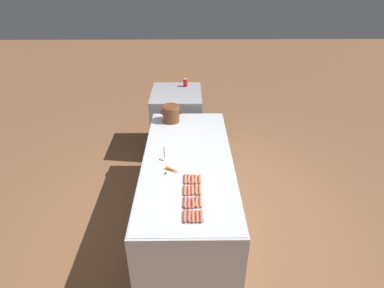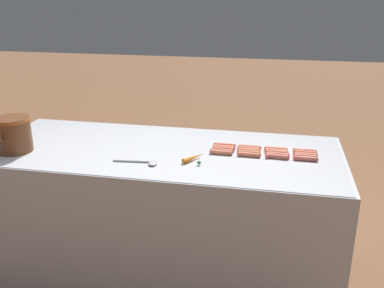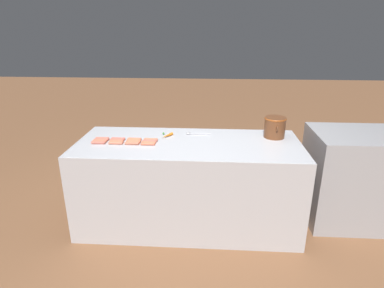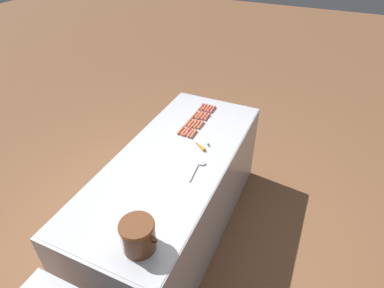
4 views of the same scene
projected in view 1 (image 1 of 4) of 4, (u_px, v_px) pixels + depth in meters
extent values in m
plane|color=brown|center=(188.00, 223.00, 3.77)|extent=(20.00, 20.00, 0.00)
cube|color=#BCBCC1|center=(188.00, 193.00, 3.54)|extent=(0.94, 2.24, 0.91)
cube|color=silver|center=(188.00, 158.00, 3.31)|extent=(0.92, 2.20, 0.00)
cube|color=#A0A0A4|center=(177.00, 122.00, 5.01)|extent=(0.75, 0.89, 0.98)
cylinder|color=#CF6651|center=(185.00, 216.00, 2.55)|extent=(0.03, 0.12, 0.03)
sphere|color=#CF6651|center=(185.00, 221.00, 2.49)|extent=(0.03, 0.03, 0.03)
sphere|color=#CF6651|center=(185.00, 211.00, 2.60)|extent=(0.03, 0.03, 0.03)
cylinder|color=#D36454|center=(185.00, 203.00, 2.69)|extent=(0.04, 0.12, 0.03)
sphere|color=#D36454|center=(186.00, 207.00, 2.64)|extent=(0.03, 0.03, 0.03)
sphere|color=#D36454|center=(185.00, 198.00, 2.74)|extent=(0.03, 0.03, 0.03)
cylinder|color=#D86F4D|center=(185.00, 190.00, 2.83)|extent=(0.03, 0.12, 0.03)
sphere|color=#D86F4D|center=(185.00, 195.00, 2.78)|extent=(0.03, 0.03, 0.03)
sphere|color=#D86F4D|center=(185.00, 186.00, 2.88)|extent=(0.03, 0.03, 0.03)
cylinder|color=#CF724D|center=(185.00, 179.00, 2.98)|extent=(0.03, 0.12, 0.03)
sphere|color=#CF724D|center=(185.00, 183.00, 2.93)|extent=(0.03, 0.03, 0.03)
sphere|color=#CF724D|center=(185.00, 175.00, 3.03)|extent=(0.03, 0.03, 0.03)
cylinder|color=#CC6554|center=(189.00, 216.00, 2.55)|extent=(0.03, 0.12, 0.03)
sphere|color=#CC6554|center=(190.00, 221.00, 2.50)|extent=(0.03, 0.03, 0.03)
sphere|color=#CC6554|center=(189.00, 211.00, 2.60)|extent=(0.03, 0.03, 0.03)
cylinder|color=#D16552|center=(189.00, 203.00, 2.69)|extent=(0.03, 0.12, 0.03)
sphere|color=#D16552|center=(189.00, 207.00, 2.64)|extent=(0.03, 0.03, 0.03)
sphere|color=#D16552|center=(189.00, 198.00, 2.74)|extent=(0.03, 0.03, 0.03)
cylinder|color=#D26F4C|center=(189.00, 190.00, 2.83)|extent=(0.03, 0.12, 0.03)
sphere|color=#D26F4C|center=(188.00, 194.00, 2.78)|extent=(0.03, 0.03, 0.03)
sphere|color=#D26F4C|center=(189.00, 186.00, 2.89)|extent=(0.03, 0.03, 0.03)
cylinder|color=#CC6A56|center=(189.00, 179.00, 2.98)|extent=(0.04, 0.12, 0.03)
sphere|color=#CC6A56|center=(189.00, 183.00, 2.93)|extent=(0.03, 0.03, 0.03)
sphere|color=#CC6A56|center=(188.00, 175.00, 3.03)|extent=(0.03, 0.03, 0.03)
cylinder|color=#CA684C|center=(193.00, 216.00, 2.55)|extent=(0.03, 0.12, 0.03)
sphere|color=#CA684C|center=(193.00, 221.00, 2.49)|extent=(0.03, 0.03, 0.03)
sphere|color=#CA684C|center=(193.00, 211.00, 2.60)|extent=(0.03, 0.03, 0.03)
cylinder|color=#CE6A50|center=(193.00, 202.00, 2.69)|extent=(0.04, 0.12, 0.03)
sphere|color=#CE6A50|center=(193.00, 207.00, 2.64)|extent=(0.03, 0.03, 0.03)
sphere|color=#CE6A50|center=(193.00, 198.00, 2.74)|extent=(0.03, 0.03, 0.03)
cylinder|color=#CE6F4D|center=(193.00, 190.00, 2.84)|extent=(0.03, 0.12, 0.03)
sphere|color=#CE6F4D|center=(192.00, 194.00, 2.79)|extent=(0.03, 0.03, 0.03)
sphere|color=#CE6F4D|center=(193.00, 186.00, 2.89)|extent=(0.03, 0.03, 0.03)
cylinder|color=#D66355|center=(193.00, 179.00, 2.97)|extent=(0.03, 0.12, 0.03)
sphere|color=#D66355|center=(192.00, 183.00, 2.92)|extent=(0.03, 0.03, 0.03)
sphere|color=#D66355|center=(193.00, 176.00, 3.02)|extent=(0.03, 0.03, 0.03)
cylinder|color=#D0684D|center=(197.00, 216.00, 2.55)|extent=(0.03, 0.12, 0.03)
sphere|color=#D0684D|center=(197.00, 221.00, 2.50)|extent=(0.03, 0.03, 0.03)
sphere|color=#D0684D|center=(197.00, 211.00, 2.60)|extent=(0.03, 0.03, 0.03)
cylinder|color=#D56D4C|center=(196.00, 202.00, 2.70)|extent=(0.04, 0.12, 0.03)
sphere|color=#D56D4C|center=(197.00, 207.00, 2.64)|extent=(0.03, 0.03, 0.03)
sphere|color=#D56D4C|center=(196.00, 197.00, 2.75)|extent=(0.03, 0.03, 0.03)
cylinder|color=#D47150|center=(196.00, 190.00, 2.84)|extent=(0.03, 0.12, 0.03)
sphere|color=#D47150|center=(197.00, 194.00, 2.79)|extent=(0.03, 0.03, 0.03)
sphere|color=#D47150|center=(196.00, 186.00, 2.89)|extent=(0.03, 0.03, 0.03)
cylinder|color=#D6724E|center=(196.00, 179.00, 2.97)|extent=(0.03, 0.12, 0.03)
sphere|color=#D6724E|center=(196.00, 183.00, 2.92)|extent=(0.03, 0.03, 0.03)
sphere|color=#D6724E|center=(195.00, 176.00, 3.02)|extent=(0.03, 0.03, 0.03)
cylinder|color=#CA6655|center=(201.00, 216.00, 2.55)|extent=(0.03, 0.12, 0.03)
sphere|color=#CA6655|center=(201.00, 221.00, 2.50)|extent=(0.03, 0.03, 0.03)
sphere|color=#CA6655|center=(201.00, 211.00, 2.60)|extent=(0.03, 0.03, 0.03)
cylinder|color=#CF7256|center=(200.00, 202.00, 2.70)|extent=(0.03, 0.12, 0.03)
sphere|color=#CF7256|center=(201.00, 206.00, 2.65)|extent=(0.03, 0.03, 0.03)
sphere|color=#CF7256|center=(200.00, 197.00, 2.75)|extent=(0.03, 0.03, 0.03)
cylinder|color=#C9694E|center=(200.00, 190.00, 2.84)|extent=(0.03, 0.12, 0.03)
sphere|color=#C9694E|center=(200.00, 194.00, 2.79)|extent=(0.03, 0.03, 0.03)
sphere|color=#C9694E|center=(200.00, 186.00, 2.89)|extent=(0.03, 0.03, 0.03)
cylinder|color=#D56C4E|center=(200.00, 179.00, 2.97)|extent=(0.03, 0.12, 0.03)
sphere|color=#D56C4E|center=(200.00, 183.00, 2.92)|extent=(0.03, 0.03, 0.03)
sphere|color=#D56C4E|center=(200.00, 176.00, 3.03)|extent=(0.03, 0.03, 0.03)
cylinder|color=brown|center=(171.00, 114.00, 4.02)|extent=(0.21, 0.21, 0.21)
torus|color=#9E4A1B|center=(171.00, 107.00, 3.97)|extent=(0.22, 0.22, 0.03)
torus|color=brown|center=(162.00, 112.00, 4.00)|extent=(0.06, 0.01, 0.06)
torus|color=brown|center=(179.00, 112.00, 4.01)|extent=(0.06, 0.01, 0.06)
cylinder|color=#B7B7BC|center=(165.00, 152.00, 3.40)|extent=(0.03, 0.22, 0.01)
ellipsoid|color=#B7B7BC|center=(163.00, 159.00, 3.29)|extent=(0.07, 0.06, 0.02)
cone|color=orange|center=(173.00, 170.00, 3.10)|extent=(0.16, 0.12, 0.03)
sphere|color=#387F2D|center=(166.00, 173.00, 3.06)|extent=(0.02, 0.02, 0.02)
cylinder|color=red|center=(185.00, 83.00, 4.95)|extent=(0.07, 0.07, 0.12)
cylinder|color=silver|center=(185.00, 79.00, 4.92)|extent=(0.06, 0.06, 0.00)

